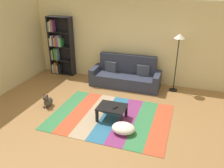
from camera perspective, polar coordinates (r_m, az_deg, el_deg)
The scene contains 11 objects.
ground_plane at distance 5.99m, azimuth -2.45°, elevation -7.80°, with size 14.00×14.00×0.00m, color #9E7042.
back_wall at distance 7.73m, azimuth 4.26°, elevation 10.47°, with size 6.80×0.10×2.70m, color beige.
left_wall at distance 7.82m, azimuth -24.73°, elevation 8.50°, with size 0.10×5.50×2.70m, color beige.
rug at distance 5.91m, azimuth -0.41°, elevation -8.19°, with size 2.98×2.19×0.01m.
couch at distance 7.54m, azimuth 3.43°, elevation 2.04°, with size 2.26×0.80×1.00m.
bookshelf at distance 8.58m, azimuth -13.11°, elevation 8.86°, with size 0.90×0.28×2.10m.
coffee_table at distance 5.67m, azimuth -0.03°, elevation -6.18°, with size 0.69×0.55×0.35m.
pouf at distance 5.30m, azimuth 2.85°, elevation -10.96°, with size 0.53×0.44×0.22m, color white.
dog at distance 6.55m, azimuth -15.74°, elevation -4.15°, with size 0.22×0.35×0.40m.
standing_lamp at distance 7.06m, azimuth 16.30°, elevation 9.58°, with size 0.32×0.32×1.80m.
tv_remote at distance 5.58m, azimuth 0.85°, elevation -5.90°, with size 0.04×0.15×0.02m, color black.
Camera 1 is at (1.87, -4.73, 3.16)m, focal length 36.64 mm.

